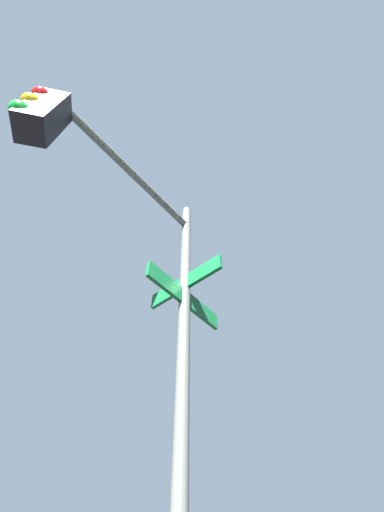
# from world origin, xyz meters

# --- Properties ---
(traffic_signal_near) EXTENTS (2.26, 1.88, 5.05)m
(traffic_signal_near) POSITION_xyz_m (-6.29, -6.49, 3.52)
(traffic_signal_near) COLOR #474C47
(traffic_signal_near) RESTS_ON ground_plane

